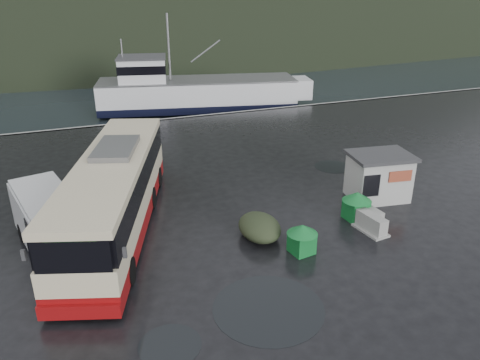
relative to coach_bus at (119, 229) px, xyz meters
name	(u,v)px	position (x,y,z in m)	size (l,w,h in m)	color
ground	(217,233)	(4.18, -2.04, 0.00)	(160.00, 160.00, 0.00)	black
harbor_water	(79,28)	(4.18, 107.96, 0.00)	(300.00, 180.00, 0.02)	black
quay_edge	(142,121)	(4.18, 17.96, 0.00)	(160.00, 0.60, 1.50)	#999993
headland	(84,4)	(14.18, 247.96, 0.00)	(780.00, 540.00, 570.00)	black
coach_bus	(119,229)	(0.00, 0.00, 0.00)	(3.30, 13.36, 3.78)	beige
white_van	(56,251)	(-2.82, -1.10, 0.00)	(2.15, 6.25, 2.62)	silver
waste_bin_left	(301,252)	(7.07, -4.91, 0.00)	(0.96, 0.96, 1.33)	#14712E
waste_bin_right	(355,219)	(10.98, -3.10, 0.00)	(1.03, 1.03, 1.43)	#14712E
dome_tent	(259,237)	(5.89, -3.07, 0.00)	(1.84, 2.57, 1.01)	#2C3620
ticket_kiosk	(376,198)	(13.41, -1.43, 0.00)	(3.19, 2.41, 2.49)	#B9BAB5
jersey_barrier_a	(369,222)	(11.42, -3.66, 0.00)	(0.76, 1.53, 0.76)	#999993
jersey_barrier_b	(370,231)	(10.94, -4.42, 0.00)	(0.86, 1.72, 0.86)	#999993
fishing_trawler	(198,96)	(11.12, 25.22, 0.00)	(23.09, 5.08, 9.24)	silver
puddles	(276,269)	(5.52, -5.67, 0.01)	(15.28, 14.36, 0.01)	black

